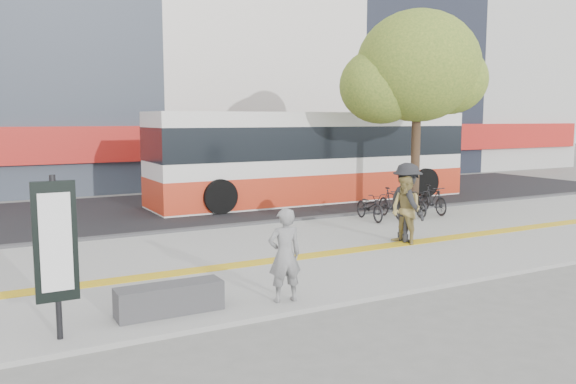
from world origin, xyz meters
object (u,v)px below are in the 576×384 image
bench (170,299)px  street_tree (415,69)px  bus (314,159)px  pedestrian_tan (406,210)px  seated_woman (285,255)px  signboard (56,244)px  pedestrian_dark (407,203)px

bench → street_tree: 12.23m
bus → pedestrian_tan: size_ratio=7.39×
bus → seated_woman: size_ratio=7.81×
seated_woman → pedestrian_tan: 5.19m
bus → seated_woman: (-6.57, -10.01, -0.70)m
bench → street_tree: size_ratio=0.25×
street_tree → pedestrian_tan: bearing=-131.8°
bench → bus: bus is taller
bench → pedestrian_tan: size_ratio=1.00×
bench → seated_woman: seated_woman is taller
bench → bus: bearing=49.2°
bench → pedestrian_tan: 6.74m
seated_woman → pedestrian_tan: (4.55, 2.50, 0.04)m
street_tree → bus: street_tree is taller
bus → seated_woman: bus is taller
seated_woman → pedestrian_tan: bearing=-144.3°
bench → signboard: signboard is taller
bench → bus: size_ratio=0.14×
street_tree → bus: bearing=110.9°
pedestrian_tan → seated_woman: bearing=-73.1°
seated_woman → signboard: bearing=7.0°
pedestrian_tan → pedestrian_dark: 0.29m
signboard → bus: bearing=45.1°
signboard → pedestrian_tan: (7.95, 2.49, -0.49)m
pedestrian_tan → pedestrian_dark: (0.17, 0.18, 0.14)m
pedestrian_tan → pedestrian_dark: pedestrian_dark is taller
street_tree → pedestrian_tan: 6.29m
bus → pedestrian_dark: 7.58m
seated_woman → pedestrian_tan: pedestrian_tan is taller
bus → pedestrian_tan: 7.81m
pedestrian_tan → street_tree: bearing=126.4°
signboard → seated_woman: size_ratio=1.45×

